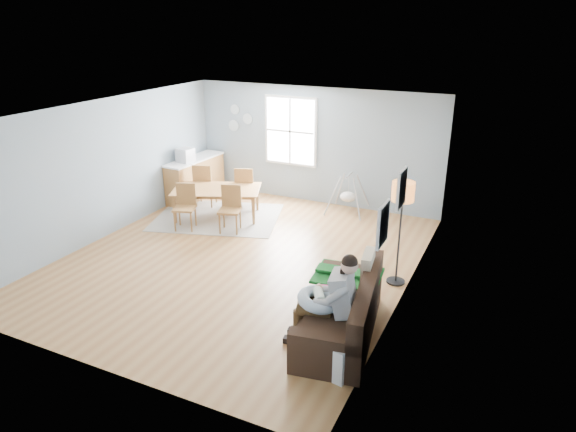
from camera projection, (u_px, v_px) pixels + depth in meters
The scene contains 22 objects.
room at pixel (236, 128), 8.54m from camera, with size 8.40×9.40×3.90m.
window at pixel (291, 131), 11.98m from camera, with size 1.32×0.08×1.62m.
pictures at pixel (393, 205), 6.69m from camera, with size 0.05×1.34×0.74m.
wall_plates at pixel (239, 119), 12.48m from camera, with size 0.67×0.02×0.66m.
sofa at pixel (344, 315), 7.08m from camera, with size 1.24×2.24×0.86m.
green_throw at pixel (348, 275), 7.65m from camera, with size 0.97×0.79×0.04m, color #155E1B.
beige_pillow at pixel (368, 269), 7.35m from camera, with size 0.14×0.50×0.50m, color tan.
father at pixel (331, 297), 6.68m from camera, with size 1.00×0.52×1.37m.
nursing_pillow at pixel (319, 299), 6.75m from camera, with size 0.58×0.58×0.16m, color silver.
infant at pixel (319, 294), 6.75m from camera, with size 0.25×0.36×0.14m.
toddler at pixel (342, 281), 7.13m from camera, with size 0.55×0.36×0.83m.
floor_lamp at pixel (402, 200), 8.06m from camera, with size 0.35×0.35×1.76m.
storage_cube at pixel (335, 357), 6.32m from camera, with size 0.48×0.44×0.46m.
rug at pixel (218, 217), 11.35m from camera, with size 2.66×2.02×0.01m, color gray.
dining_table at pixel (217, 203), 11.24m from camera, with size 1.87×1.04×0.66m, color brown.
chair_sw at pixel (185, 203), 10.62m from camera, with size 0.55×0.55×0.95m.
chair_se at pixel (230, 205), 10.49m from camera, with size 0.54×0.54×0.96m.
chair_nw at pixel (204, 182), 11.81m from camera, with size 0.57×0.57×1.02m.
chair_ne at pixel (245, 185), 11.69m from camera, with size 0.57×0.57×0.98m.
counter at pixel (195, 178), 12.42m from camera, with size 0.61×1.79×0.99m.
monitor at pixel (185, 155), 11.90m from camera, with size 0.38×0.36×0.32m.
baby_swing at pixel (348, 196), 11.50m from camera, with size 0.90×0.91×0.88m.
Camera 1 is at (4.41, -7.31, 4.15)m, focal length 32.00 mm.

